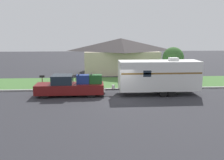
# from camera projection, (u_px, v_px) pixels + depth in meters

# --- Properties ---
(ground_plane) EXTENTS (120.00, 120.00, 0.00)m
(ground_plane) POSITION_uv_depth(u_px,v_px,m) (120.00, 99.00, 21.45)
(ground_plane) COLOR #2D2D33
(curb_strip) EXTENTS (80.00, 0.30, 0.14)m
(curb_strip) POSITION_uv_depth(u_px,v_px,m) (116.00, 89.00, 25.12)
(curb_strip) COLOR #999993
(curb_strip) RESTS_ON ground_plane
(lawn_strip) EXTENTS (80.00, 7.00, 0.03)m
(lawn_strip) POSITION_uv_depth(u_px,v_px,m) (113.00, 83.00, 28.71)
(lawn_strip) COLOR #477538
(lawn_strip) RESTS_ON ground_plane
(house_across_street) EXTENTS (10.95, 6.76, 4.92)m
(house_across_street) POSITION_uv_depth(u_px,v_px,m) (121.00, 55.00, 35.64)
(house_across_street) COLOR beige
(house_across_street) RESTS_ON ground_plane
(pickup_truck) EXTENTS (6.19, 2.01, 2.03)m
(pickup_truck) POSITION_uv_depth(u_px,v_px,m) (71.00, 86.00, 22.53)
(pickup_truck) COLOR black
(pickup_truck) RESTS_ON ground_plane
(travel_trailer) EXTENTS (8.52, 2.31, 3.40)m
(travel_trailer) POSITION_uv_depth(u_px,v_px,m) (159.00, 75.00, 22.91)
(travel_trailer) COLOR black
(travel_trailer) RESTS_ON ground_plane
(mailbox) EXTENTS (0.48, 0.20, 1.38)m
(mailbox) POSITION_uv_depth(u_px,v_px,m) (42.00, 78.00, 25.43)
(mailbox) COLOR brown
(mailbox) RESTS_ON ground_plane
(tree_in_yard) EXTENTS (2.45, 2.45, 4.04)m
(tree_in_yard) POSITION_uv_depth(u_px,v_px,m) (173.00, 58.00, 28.84)
(tree_in_yard) COLOR brown
(tree_in_yard) RESTS_ON ground_plane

